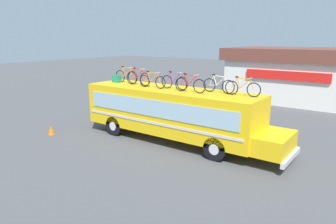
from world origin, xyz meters
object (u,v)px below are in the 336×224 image
Objects in this scene: rooftop_bicycle_3 at (152,81)px; traffic_cone at (51,130)px; rooftop_bicycle_1 at (126,76)px; luggage_bag_1 at (117,79)px; rooftop_bicycle_7 at (242,88)px; bus at (174,112)px; rooftop_bicycle_2 at (138,78)px; rooftop_bicycle_4 at (174,82)px; rooftop_bicycle_6 at (219,85)px; rooftop_bicycle_5 at (190,85)px.

rooftop_bicycle_3 is 3.43× the size of traffic_cone.
rooftop_bicycle_1 reaches higher than rooftop_bicycle_3.
luggage_bag_1 is 7.80m from rooftop_bicycle_7.
rooftop_bicycle_3 is at bearing -12.98° from rooftop_bicycle_1.
rooftop_bicycle_7 is at bearing 19.40° from traffic_cone.
rooftop_bicycle_1 is 1.00× the size of rooftop_bicycle_3.
bus is 6.50× the size of rooftop_bicycle_2.
rooftop_bicycle_2 is 2.44m from rooftop_bicycle_4.
rooftop_bicycle_7 is (7.17, 0.03, -0.03)m from rooftop_bicycle_1.
rooftop_bicycle_6 reaches higher than traffic_cone.
traffic_cone is (-9.88, -3.48, -2.90)m from rooftop_bicycle_7.
bus is 1.56m from rooftop_bicycle_4.
traffic_cone is (-2.71, -3.45, -2.94)m from rooftop_bicycle_1.
rooftop_bicycle_2 is 1.27m from rooftop_bicycle_3.
rooftop_bicycle_3 is 2.35m from rooftop_bicycle_5.
rooftop_bicycle_3 reaches higher than bus.
rooftop_bicycle_4 is at bearing -0.63° from luggage_bag_1.
rooftop_bicycle_2 is 3.44× the size of traffic_cone.
luggage_bag_1 is 0.30× the size of rooftop_bicycle_7.
traffic_cone is (-6.30, -3.18, -1.36)m from bus.
rooftop_bicycle_2 is at bearing -179.36° from rooftop_bicycle_4.
rooftop_bicycle_6 reaches higher than rooftop_bicycle_7.
traffic_cone is at bearing -128.13° from rooftop_bicycle_1.
rooftop_bicycle_2 is 4.78m from rooftop_bicycle_6.
rooftop_bicycle_3 is 1.05× the size of rooftop_bicycle_4.
rooftop_bicycle_2 is at bearing -175.38° from rooftop_bicycle_6.
rooftop_bicycle_4 is at bearing 14.69° from rooftop_bicycle_3.
rooftop_bicycle_4 reaches higher than bus.
rooftop_bicycle_4 reaches higher than rooftop_bicycle_5.
rooftop_bicycle_1 is at bearing 173.27° from rooftop_bicycle_5.
rooftop_bicycle_6 is at bearing 4.62° from rooftop_bicycle_2.
rooftop_bicycle_2 reaches higher than traffic_cone.
bus is at bearing -4.36° from rooftop_bicycle_1.
rooftop_bicycle_3 is at bearing -6.86° from luggage_bag_1.
rooftop_bicycle_7 is at bearing 6.91° from rooftop_bicycle_3.
rooftop_bicycle_3 is 3.60m from rooftop_bicycle_6.
rooftop_bicycle_2 is at bearing 166.81° from rooftop_bicycle_3.
rooftop_bicycle_6 is (6.55, 0.31, 0.15)m from luggage_bag_1.
rooftop_bicycle_2 is at bearing 179.75° from bus.
rooftop_bicycle_2 is 1.05× the size of rooftop_bicycle_4.
luggage_bag_1 is at bearing 57.45° from traffic_cone.
rooftop_bicycle_1 reaches higher than rooftop_bicycle_4.
rooftop_bicycle_2 is at bearing 39.49° from traffic_cone.
rooftop_bicycle_2 reaches higher than luggage_bag_1.
rooftop_bicycle_2 is 1.04× the size of rooftop_bicycle_6.
rooftop_bicycle_6 is (3.53, 0.67, 0.00)m from rooftop_bicycle_3.
rooftop_bicycle_3 is 1.00× the size of rooftop_bicycle_5.
rooftop_bicycle_5 reaches higher than rooftop_bicycle_7.
rooftop_bicycle_6 is at bearing 30.00° from rooftop_bicycle_5.
rooftop_bicycle_2 is (1.79, -0.07, 0.18)m from luggage_bag_1.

